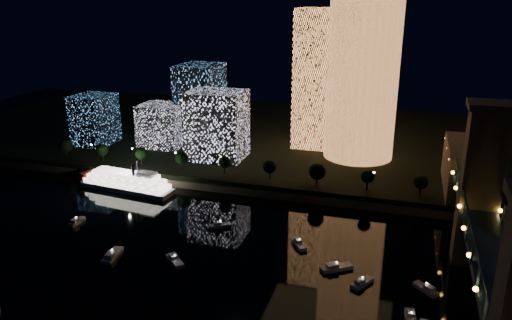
{
  "coord_description": "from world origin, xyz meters",
  "views": [
    {
      "loc": [
        41.98,
        -100.32,
        78.89
      ],
      "look_at": [
        -5.8,
        55.0,
        24.39
      ],
      "focal_mm": 35.0,
      "sensor_mm": 36.0,
      "label": 1
    }
  ],
  "objects_px": {
    "tower_rectangular": "(318,79)",
    "truss_bridge": "(499,298)",
    "tower_cylindrical": "(363,65)",
    "riverboat": "(123,182)"
  },
  "relations": [
    {
      "from": "tower_rectangular",
      "to": "truss_bridge",
      "type": "xyz_separation_m",
      "value": [
        66.02,
        -139.11,
        -22.45
      ]
    },
    {
      "from": "tower_cylindrical",
      "to": "tower_rectangular",
      "type": "bearing_deg",
      "value": 151.07
    },
    {
      "from": "tower_rectangular",
      "to": "riverboat",
      "type": "height_order",
      "value": "tower_rectangular"
    },
    {
      "from": "tower_cylindrical",
      "to": "truss_bridge",
      "type": "xyz_separation_m",
      "value": [
        43.3,
        -126.55,
        -32.06
      ]
    },
    {
      "from": "truss_bridge",
      "to": "tower_rectangular",
      "type": "bearing_deg",
      "value": 115.39
    },
    {
      "from": "tower_rectangular",
      "to": "tower_cylindrical",
      "type": "bearing_deg",
      "value": -28.93
    },
    {
      "from": "tower_cylindrical",
      "to": "truss_bridge",
      "type": "bearing_deg",
      "value": -71.11
    },
    {
      "from": "truss_bridge",
      "to": "riverboat",
      "type": "height_order",
      "value": "truss_bridge"
    },
    {
      "from": "tower_rectangular",
      "to": "truss_bridge",
      "type": "bearing_deg",
      "value": -64.61
    },
    {
      "from": "tower_rectangular",
      "to": "truss_bridge",
      "type": "relative_size",
      "value": 0.25
    }
  ]
}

